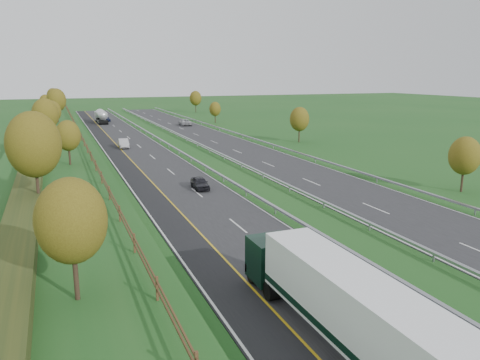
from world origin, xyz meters
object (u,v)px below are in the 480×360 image
(car_silver_mid, at_px, (124,143))
(car_small_far, at_px, (106,119))
(road_tanker, at_px, (101,116))
(car_dark_near, at_px, (200,183))
(car_oncoming, at_px, (185,122))
(box_lorry, at_px, (341,304))

(car_silver_mid, bearing_deg, car_small_far, 90.44)
(road_tanker, bearing_deg, car_silver_mid, -90.92)
(car_dark_near, bearing_deg, car_oncoming, 79.57)
(road_tanker, distance_m, car_dark_near, 78.94)
(car_silver_mid, relative_size, car_small_far, 0.98)
(car_dark_near, bearing_deg, car_small_far, 94.29)
(box_lorry, xyz_separation_m, car_small_far, (1.62, 114.79, -1.61))
(road_tanker, height_order, car_dark_near, road_tanker)
(car_silver_mid, bearing_deg, car_oncoming, 61.20)
(box_lorry, relative_size, car_oncoming, 2.91)
(box_lorry, height_order, car_oncoming, box_lorry)
(car_silver_mid, xyz_separation_m, car_small_far, (2.13, 49.22, -0.08))
(road_tanker, bearing_deg, box_lorry, -90.11)
(car_small_far, bearing_deg, car_dark_near, -94.39)
(car_dark_near, relative_size, car_oncoming, 0.70)
(box_lorry, height_order, road_tanker, box_lorry)
(road_tanker, height_order, car_small_far, road_tanker)
(car_small_far, xyz_separation_m, car_oncoming, (17.29, -17.80, 0.09))
(box_lorry, height_order, car_silver_mid, box_lorry)
(car_oncoming, bearing_deg, box_lorry, 83.20)
(box_lorry, height_order, car_small_far, box_lorry)
(box_lorry, distance_m, road_tanker, 111.01)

